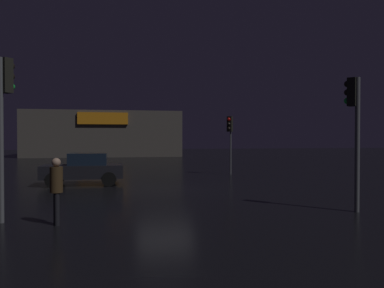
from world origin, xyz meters
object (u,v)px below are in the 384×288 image
object	(u,v)px
traffic_signal_opposite	(4,104)
store_building	(104,134)
traffic_signal_cross_left	(230,130)
pedestrian	(56,186)
car_near	(84,169)
traffic_signal_main	(354,118)

from	to	relation	value
traffic_signal_opposite	store_building	bearing A→B (deg)	88.00
traffic_signal_cross_left	pedestrian	distance (m)	15.30
traffic_signal_opposite	car_near	distance (m)	8.71
traffic_signal_opposite	car_near	bearing A→B (deg)	80.13
traffic_signal_opposite	traffic_signal_cross_left	xyz separation A→B (m)	(10.03, 11.91, -0.43)
car_near	pedestrian	distance (m)	8.86
traffic_signal_cross_left	store_building	bearing A→B (deg)	107.61
pedestrian	store_building	bearing A→B (deg)	90.12
traffic_signal_opposite	traffic_signal_cross_left	world-z (taller)	traffic_signal_opposite
store_building	pedestrian	distance (m)	39.88
store_building	traffic_signal_main	size ratio (longest dim) A/B	4.43
store_building	traffic_signal_cross_left	bearing A→B (deg)	-72.39
traffic_signal_opposite	pedestrian	bearing A→B (deg)	-23.37
traffic_signal_main	traffic_signal_opposite	xyz separation A→B (m)	(-10.44, 0.47, 0.31)
traffic_signal_main	pedestrian	size ratio (longest dim) A/B	2.35
traffic_signal_cross_left	car_near	world-z (taller)	traffic_signal_cross_left
store_building	pedestrian	size ratio (longest dim) A/B	10.43
store_building	car_near	xyz separation A→B (m)	(0.06, -30.98, -1.98)
traffic_signal_cross_left	car_near	size ratio (longest dim) A/B	0.94
traffic_signal_main	traffic_signal_cross_left	distance (m)	12.38
car_near	pedestrian	world-z (taller)	pedestrian
store_building	traffic_signal_cross_left	size ratio (longest dim) A/B	5.11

